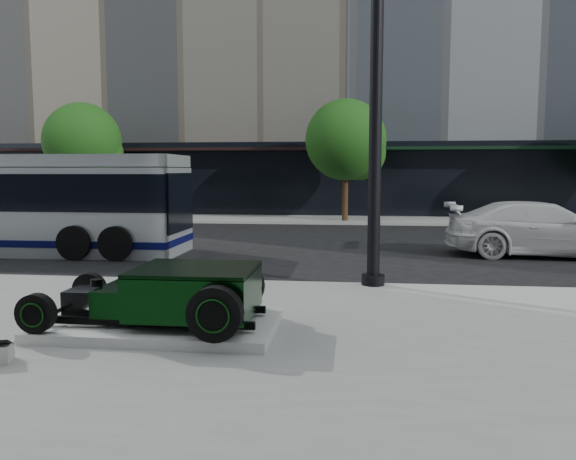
# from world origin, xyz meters

# --- Properties ---
(ground) EXTENTS (120.00, 120.00, 0.00)m
(ground) POSITION_xyz_m (0.00, 0.00, 0.00)
(ground) COLOR black
(ground) RESTS_ON ground
(sidewalk_far) EXTENTS (70.00, 4.00, 0.12)m
(sidewalk_far) POSITION_xyz_m (0.00, 14.00, 0.06)
(sidewalk_far) COLOR gray
(sidewalk_far) RESTS_ON ground
(street_trees) EXTENTS (29.80, 3.80, 5.70)m
(street_trees) POSITION_xyz_m (1.15, 13.07, 3.77)
(street_trees) COLOR black
(street_trees) RESTS_ON sidewalk_far
(display_plinth) EXTENTS (3.40, 1.80, 0.15)m
(display_plinth) POSITION_xyz_m (-1.38, -5.96, 0.20)
(display_plinth) COLOR silver
(display_plinth) RESTS_ON sidewalk_near
(hot_rod) EXTENTS (3.22, 2.00, 0.81)m
(hot_rod) POSITION_xyz_m (-1.05, -5.96, 0.70)
(hot_rod) COLOR black
(hot_rod) RESTS_ON display_plinth
(lamppost) EXTENTS (0.47, 0.47, 8.57)m
(lamppost) POSITION_xyz_m (1.83, -2.20, 4.08)
(lamppost) COLOR black
(lamppost) RESTS_ON sidewalk_near
(white_sedan) EXTENTS (5.57, 2.56, 1.58)m
(white_sedan) POSITION_xyz_m (6.85, 3.12, 0.79)
(white_sedan) COLOR silver
(white_sedan) RESTS_ON ground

